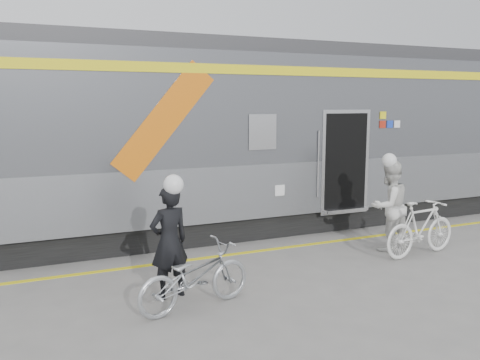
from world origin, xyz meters
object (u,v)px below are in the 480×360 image
man (169,242)px  bicycle_right (421,228)px  bicycle_left (195,277)px  woman (389,206)px

man → bicycle_right: 4.84m
bicycle_left → bicycle_right: 4.68m
man → bicycle_left: size_ratio=0.95×
bicycle_left → woman: 4.51m
man → woman: 4.58m
man → bicycle_left: 0.69m
bicycle_left → woman: size_ratio=1.01×
woman → man: bearing=1.7°
man → bicycle_left: (0.20, -0.55, -0.37)m
woman → bicycle_right: 0.71m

